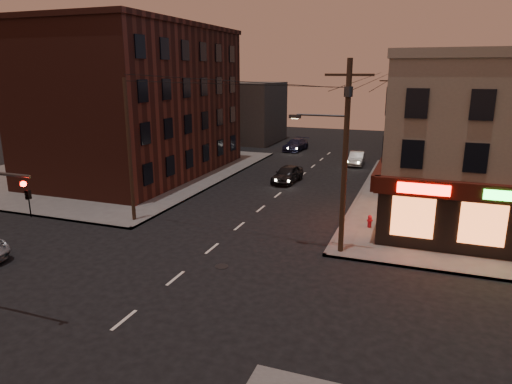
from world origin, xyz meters
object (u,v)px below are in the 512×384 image
at_px(sedan_near, 287,174).
at_px(sedan_mid, 357,158).
at_px(sedan_far, 296,145).
at_px(fire_hydrant, 370,221).

bearing_deg(sedan_near, sedan_mid, 70.32).
bearing_deg(sedan_mid, sedan_far, 140.38).
bearing_deg(sedan_mid, fire_hydrant, -81.84).
bearing_deg(sedan_far, sedan_near, -70.97).
height_order(sedan_near, sedan_far, sedan_near).
xyz_separation_m(sedan_far, fire_hydrant, (12.07, -26.44, -0.13)).
height_order(sedan_near, fire_hydrant, sedan_near).
relative_size(sedan_mid, fire_hydrant, 5.22).
distance_m(sedan_near, fire_hydrant, 13.09).
xyz_separation_m(sedan_near, sedan_mid, (4.57, 9.97, -0.07)).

